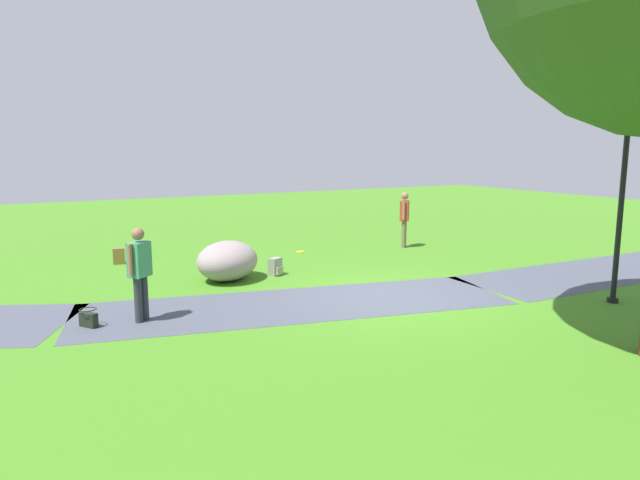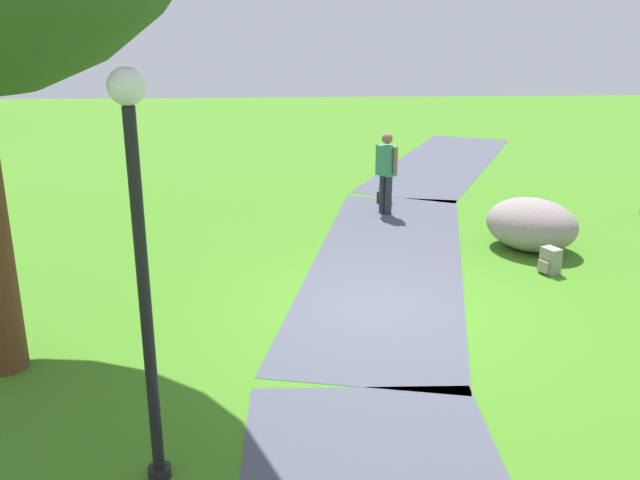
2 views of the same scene
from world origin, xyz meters
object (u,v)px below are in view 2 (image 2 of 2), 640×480
object	(u,v)px
handbag_on_grass	(384,196)
backpack_by_boulder	(550,261)
lawn_boulder	(531,224)
lamp_post	(140,242)
woman_with_handbag	(386,168)

from	to	relation	value
handbag_on_grass	backpack_by_boulder	bearing A→B (deg)	-155.31
lawn_boulder	lamp_post	bearing A→B (deg)	137.71
handbag_on_grass	backpack_by_boulder	world-z (taller)	backpack_by_boulder
backpack_by_boulder	lamp_post	bearing A→B (deg)	131.97
woman_with_handbag	backpack_by_boulder	distance (m)	4.04
backpack_by_boulder	woman_with_handbag	bearing A→B (deg)	31.04
lamp_post	handbag_on_grass	world-z (taller)	lamp_post
lamp_post	backpack_by_boulder	distance (m)	7.23
lamp_post	lawn_boulder	distance (m)	7.99
handbag_on_grass	woman_with_handbag	bearing A→B (deg)	173.09
woman_with_handbag	handbag_on_grass	xyz separation A→B (m)	(0.83, -0.10, -0.78)
lawn_boulder	handbag_on_grass	xyz separation A→B (m)	(3.12, 2.03, -0.29)
handbag_on_grass	lawn_boulder	bearing A→B (deg)	-146.96
lawn_boulder	backpack_by_boulder	world-z (taller)	lawn_boulder
backpack_by_boulder	handbag_on_grass	bearing A→B (deg)	24.69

